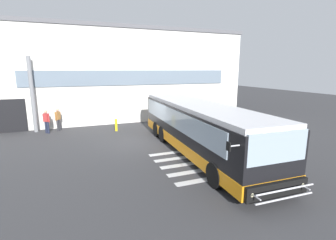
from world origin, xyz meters
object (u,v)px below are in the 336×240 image
at_px(entry_support_column, 32,95).
at_px(passenger_near_column, 46,120).
at_px(bus_main_foreground, 198,129).
at_px(safety_bollard_yellow, 116,125).
at_px(passenger_by_doorway, 58,118).

height_order(entry_support_column, passenger_near_column, entry_support_column).
xyz_separation_m(bus_main_foreground, passenger_near_column, (-8.11, 7.54, -0.41)).
relative_size(passenger_near_column, safety_bollard_yellow, 1.86).
xyz_separation_m(passenger_near_column, passenger_by_doorway, (0.73, 0.49, 0.00)).
distance_m(bus_main_foreground, passenger_by_doorway, 10.91).
height_order(passenger_near_column, passenger_by_doorway, same).
xyz_separation_m(entry_support_column, passenger_by_doorway, (1.53, -0.22, -1.77)).
relative_size(entry_support_column, safety_bollard_yellow, 5.99).
height_order(bus_main_foreground, passenger_near_column, bus_main_foreground).
relative_size(entry_support_column, passenger_near_column, 3.22).
bearing_deg(bus_main_foreground, passenger_by_doorway, 132.57).
bearing_deg(passenger_by_doorway, safety_bollard_yellow, -21.67).
height_order(entry_support_column, safety_bollard_yellow, entry_support_column).
bearing_deg(passenger_near_column, bus_main_foreground, -42.92).
distance_m(bus_main_foreground, safety_bollard_yellow, 7.34).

